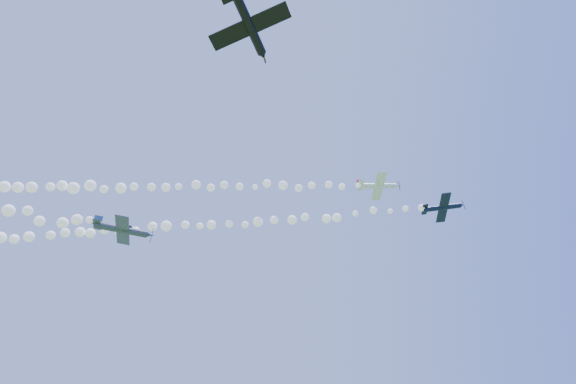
{
  "coord_description": "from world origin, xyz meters",
  "views": [
    {
      "loc": [
        1.56,
        -55.75,
        2.0
      ],
      "look_at": [
        4.17,
        -7.41,
        45.59
      ],
      "focal_mm": 30.0,
      "sensor_mm": 36.0,
      "label": 1
    }
  ],
  "objects": [
    {
      "name": "plane_white",
      "position": [
        19.54,
        1.29,
        55.53
      ],
      "size": [
        7.19,
        7.52,
        2.18
      ],
      "rotation": [
        0.09,
        0.0,
        -0.05
      ],
      "color": "white"
    },
    {
      "name": "smoke_trail_white",
      "position": [
        -17.77,
        3.26,
        55.22
      ],
      "size": [
        70.35,
        6.2,
        3.02
      ],
      "primitive_type": null,
      "color": "white"
    },
    {
      "name": "plane_navy",
      "position": [
        28.48,
        -0.49,
        49.79
      ],
      "size": [
        6.78,
        7.18,
        1.81
      ],
      "rotation": [
        0.01,
        -0.07,
        -0.16
      ],
      "color": "black"
    },
    {
      "name": "smoke_trail_navy",
      "position": [
        -14.64,
        6.45,
        49.57
      ],
      "size": [
        82.27,
        15.33,
        2.69
      ],
      "primitive_type": null,
      "color": "white"
    },
    {
      "name": "plane_grey",
      "position": [
        -17.59,
        -4.0,
        40.86
      ],
      "size": [
        8.02,
        8.45,
        2.71
      ],
      "rotation": [
        0.18,
        0.04,
        0.22
      ],
      "color": "#3A3E54"
    },
    {
      "name": "plane_black",
      "position": [
        -0.58,
        -34.71,
        39.88
      ],
      "size": [
        7.08,
        6.67,
        2.67
      ],
      "rotation": [
        -0.2,
        0.09,
        1.15
      ],
      "color": "black"
    }
  ]
}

